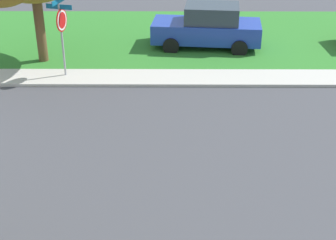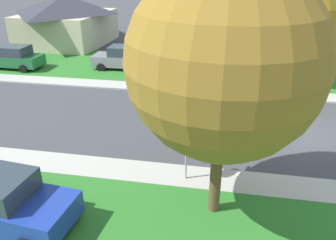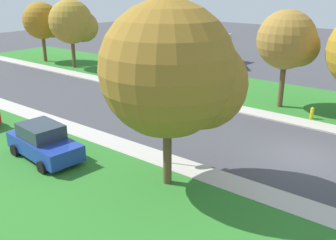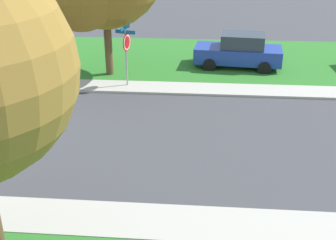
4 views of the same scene
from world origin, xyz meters
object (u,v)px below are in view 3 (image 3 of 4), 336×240
(stop_sign_far_corner, at_px, (168,127))
(tree_across_left, at_px, (290,42))
(fire_hydrant, at_px, (312,113))
(tree_corner_large, at_px, (74,23))
(tree_sidewalk_near, at_px, (176,73))
(car_grey_near_corner, at_px, (205,77))
(car_green_far_down_street, at_px, (123,67))
(car_blue_kerbside_mid, at_px, (44,142))
(house_right_setback, at_px, (182,41))
(tree_sidewalk_mid, at_px, (44,22))

(stop_sign_far_corner, distance_m, tree_across_left, 12.31)
(fire_hydrant, bearing_deg, stop_sign_far_corner, 163.02)
(tree_corner_large, bearing_deg, tree_sidewalk_near, -120.11)
(car_grey_near_corner, relative_size, car_green_far_down_street, 0.99)
(car_blue_kerbside_mid, distance_m, car_grey_near_corner, 16.44)
(tree_across_left, height_order, fire_hydrant, tree_across_left)
(house_right_setback, bearing_deg, car_blue_kerbside_mid, -159.07)
(tree_corner_large, bearing_deg, fire_hydrant, -92.86)
(house_right_setback, distance_m, fire_hydrant, 20.21)
(stop_sign_far_corner, relative_size, house_right_setback, 0.29)
(car_grey_near_corner, height_order, tree_across_left, tree_across_left)
(car_blue_kerbside_mid, bearing_deg, stop_sign_far_corner, -57.99)
(tree_sidewalk_near, bearing_deg, house_right_setback, 35.60)
(house_right_setback, xyz_separation_m, fire_hydrant, (-10.00, -17.45, -1.94))
(fire_hydrant, bearing_deg, tree_sidewalk_near, 170.89)
(tree_sidewalk_near, xyz_separation_m, house_right_setback, (21.75, 15.57, -2.42))
(car_blue_kerbside_mid, distance_m, tree_across_left, 16.72)
(car_blue_kerbside_mid, xyz_separation_m, fire_hydrant, (13.77, -8.36, -0.44))
(tree_sidewalk_mid, xyz_separation_m, fire_hydrant, (-1.31, -29.34, -3.85))
(tree_sidewalk_mid, distance_m, fire_hydrant, 29.62)
(car_blue_kerbside_mid, relative_size, car_grey_near_corner, 1.03)
(car_blue_kerbside_mid, xyz_separation_m, tree_corner_large, (14.98, 15.86, 3.59))
(stop_sign_far_corner, distance_m, car_blue_kerbside_mid, 6.15)
(tree_corner_large, bearing_deg, tree_sidewalk_mid, 88.87)
(house_right_setback, bearing_deg, car_grey_near_corner, -133.52)
(car_blue_kerbside_mid, height_order, tree_sidewalk_near, tree_sidewalk_near)
(house_right_setback, bearing_deg, tree_across_left, -119.72)
(car_green_far_down_street, bearing_deg, car_grey_near_corner, -80.63)
(tree_sidewalk_mid, distance_m, tree_sidewalk_near, 30.41)
(stop_sign_far_corner, distance_m, tree_sidewalk_mid, 28.79)
(car_blue_kerbside_mid, bearing_deg, tree_sidewalk_near, -72.69)
(tree_sidewalk_near, bearing_deg, fire_hydrant, -9.11)
(car_blue_kerbside_mid, relative_size, car_green_far_down_street, 1.02)
(car_grey_near_corner, bearing_deg, car_green_far_down_street, 99.37)
(stop_sign_far_corner, relative_size, car_grey_near_corner, 0.64)
(house_right_setback, bearing_deg, stop_sign_far_corner, -145.31)
(fire_hydrant, bearing_deg, car_green_far_down_street, 85.84)
(tree_across_left, height_order, tree_corner_large, tree_corner_large)
(tree_corner_large, bearing_deg, house_right_setback, -37.62)
(house_right_setback, bearing_deg, car_green_far_down_street, 178.03)
(car_green_far_down_street, bearing_deg, car_blue_kerbside_mid, -148.05)
(car_grey_near_corner, xyz_separation_m, tree_corner_large, (-1.41, 14.55, 3.59))
(stop_sign_far_corner, xyz_separation_m, tree_sidewalk_near, (-1.19, -1.34, 2.91))
(stop_sign_far_corner, height_order, tree_across_left, tree_across_left)
(car_blue_kerbside_mid, relative_size, tree_sidewalk_near, 0.58)
(car_grey_near_corner, bearing_deg, car_blue_kerbside_mid, -175.40)
(car_blue_kerbside_mid, bearing_deg, fire_hydrant, -31.28)
(fire_hydrant, bearing_deg, car_grey_near_corner, 74.84)
(car_green_far_down_street, bearing_deg, tree_sidewalk_near, -129.40)
(tree_across_left, bearing_deg, tree_sidewalk_mid, 90.28)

